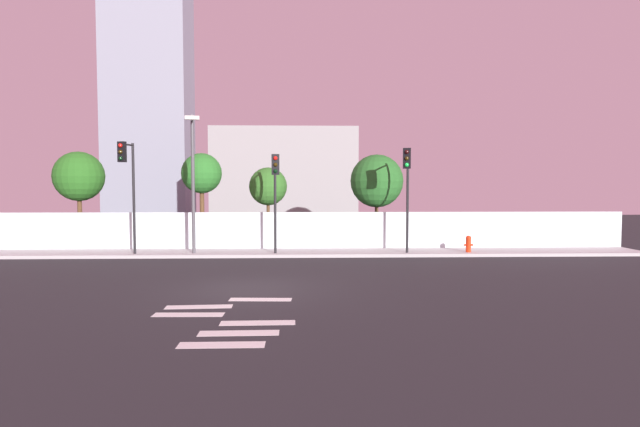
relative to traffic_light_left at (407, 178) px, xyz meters
The scene contains 15 objects.
ground_plane 10.10m from the traffic_light_left, 133.35° to the right, with size 80.00×80.00×0.00m, color #252427.
sidewalk 7.51m from the traffic_light_left, 168.21° to the left, with size 36.00×2.40×0.15m, color #B0B0B0.
perimeter_wall 7.45m from the traffic_light_left, 157.80° to the left, with size 36.00×0.18×1.80m, color silver.
crosswalk_marking 12.93m from the traffic_light_left, 121.96° to the right, with size 3.65×4.74×0.01m.
traffic_light_left is the anchor object (origin of this frame).
traffic_light_center 12.53m from the traffic_light_left, behind, with size 0.44×1.15×5.06m.
traffic_light_right 5.93m from the traffic_light_left, behind, with size 0.35×1.52×4.50m.
street_lamp_curbside 9.72m from the traffic_light_left, behind, with size 0.81×2.27×6.13m.
fire_hydrant 4.42m from the traffic_light_left, 14.06° to the left, with size 0.44×0.26×0.78m.
roadside_tree_leftmost 16.41m from the traffic_light_left, 167.88° to the left, with size 2.51×2.51×5.00m.
roadside_tree_midleft 10.45m from the traffic_light_left, 160.75° to the left, with size 2.05×2.05×4.93m.
roadside_tree_midright 7.36m from the traffic_light_left, 152.02° to the left, with size 1.95×1.95×4.21m.
roadside_tree_rightmost 3.56m from the traffic_light_left, 104.41° to the left, with size 2.73×2.73×4.88m.
low_building_distant 17.71m from the traffic_light_left, 109.98° to the left, with size 10.64×6.00×7.49m, color #959595.
tower_on_skyline 36.81m from the traffic_light_left, 124.65° to the left, with size 7.97×5.00×31.18m, color gray.
Camera 1 is at (1.77, -16.44, 3.31)m, focal length 29.18 mm.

